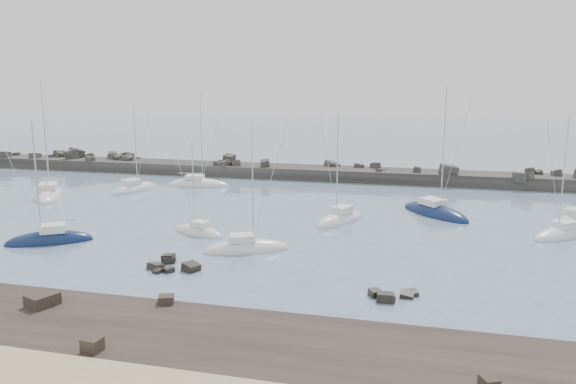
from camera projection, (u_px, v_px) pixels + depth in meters
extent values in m
plane|color=slate|center=(254.00, 243.00, 54.39)|extent=(400.00, 400.00, 0.00)
cube|color=black|center=(142.00, 345.00, 33.46)|extent=(140.00, 12.00, 0.70)
cube|color=black|center=(166.00, 299.00, 38.80)|extent=(1.30, 1.25, 0.54)
cube|color=black|center=(489.00, 384.00, 27.79)|extent=(1.08, 1.14, 0.72)
cube|color=black|center=(42.00, 299.00, 38.42)|extent=(2.15, 2.33, 0.81)
cube|color=black|center=(92.00, 345.00, 31.85)|extent=(1.13, 0.99, 0.79)
cube|color=black|center=(169.00, 271.00, 46.16)|extent=(0.95, 0.98, 0.66)
cube|color=black|center=(169.00, 259.00, 48.65)|extent=(1.16, 1.01, 0.96)
cube|color=black|center=(155.00, 269.00, 47.06)|extent=(1.42, 1.44, 1.21)
cube|color=black|center=(191.00, 269.00, 46.52)|extent=(1.73, 1.64, 1.22)
cube|color=black|center=(158.00, 272.00, 46.01)|extent=(0.90, 0.86, 0.57)
cube|color=black|center=(169.00, 262.00, 48.47)|extent=(1.28, 1.24, 0.92)
cube|color=black|center=(412.00, 295.00, 41.27)|extent=(1.10, 1.20, 0.92)
cube|color=black|center=(385.00, 300.00, 40.12)|extent=(1.27, 1.26, 1.17)
cube|color=black|center=(375.00, 295.00, 41.01)|extent=(1.16, 1.16, 0.89)
cube|color=black|center=(406.00, 297.00, 40.83)|extent=(1.09, 0.92, 0.88)
cube|color=black|center=(387.00, 298.00, 40.10)|extent=(1.28, 1.36, 0.91)
cube|color=#2B2926|center=(280.00, 176.00, 92.29)|extent=(115.00, 6.00, 3.20)
cube|color=#2B2926|center=(125.00, 161.00, 98.67)|extent=(2.28, 2.17, 1.91)
cube|color=#2B2926|center=(539.00, 173.00, 83.84)|extent=(1.20, 1.21, 1.30)
cube|color=#2B2926|center=(61.00, 156.00, 103.23)|extent=(2.68, 2.46, 2.17)
cube|color=#2B2926|center=(382.00, 171.00, 88.00)|extent=(1.27, 1.31, 0.85)
cube|color=#2B2926|center=(223.00, 166.00, 92.04)|extent=(1.70, 1.73, 1.73)
cube|color=#2B2926|center=(557.00, 174.00, 82.48)|extent=(1.60, 1.61, 1.51)
cube|color=#2B2926|center=(59.00, 155.00, 104.74)|extent=(2.86, 2.98, 1.89)
cube|color=#2B2926|center=(50.00, 157.00, 102.43)|extent=(1.68, 1.56, 1.12)
cube|color=#2B2926|center=(17.00, 155.00, 105.40)|extent=(1.63, 1.55, 1.06)
cube|color=#2B2926|center=(449.00, 170.00, 83.74)|extent=(3.02, 2.63, 1.92)
cube|color=#2B2926|center=(265.00, 164.00, 91.06)|extent=(1.77, 1.84, 1.71)
cube|color=#2B2926|center=(91.00, 161.00, 97.78)|extent=(1.64, 1.75, 1.29)
cube|color=#2B2926|center=(336.00, 167.00, 91.46)|extent=(1.35, 1.25, 1.49)
cube|color=#2B2926|center=(530.00, 175.00, 80.45)|extent=(1.50, 1.58, 1.45)
cube|color=#2B2926|center=(71.00, 155.00, 100.65)|extent=(2.70, 2.73, 2.29)
cube|color=#2B2926|center=(89.00, 157.00, 103.18)|extent=(2.47, 2.45, 1.86)
cube|color=#2B2926|center=(225.00, 164.00, 93.89)|extent=(1.94, 2.06, 2.01)
cube|color=#2B2926|center=(519.00, 177.00, 81.00)|extent=(1.94, 1.79, 1.61)
cube|color=#2B2926|center=(218.00, 164.00, 93.09)|extent=(2.10, 2.20, 1.37)
cube|color=#2B2926|center=(33.00, 156.00, 103.58)|extent=(1.62, 1.67, 0.88)
cube|color=#2B2926|center=(375.00, 166.00, 89.99)|extent=(1.89, 2.04, 1.54)
cube|color=#2B2926|center=(332.00, 166.00, 91.99)|extent=(2.93, 2.66, 2.10)
cube|color=#2B2926|center=(127.00, 157.00, 101.09)|extent=(2.36, 2.62, 2.00)
cube|color=#2B2926|center=(88.00, 159.00, 98.55)|extent=(1.44, 1.27, 1.28)
cube|color=#2B2926|center=(229.00, 165.00, 92.83)|extent=(1.16, 1.32, 1.07)
cube|color=#2B2926|center=(417.00, 171.00, 85.74)|extent=(1.37, 1.02, 1.37)
cube|color=#2B2926|center=(76.00, 154.00, 101.90)|extent=(2.73, 2.93, 2.65)
cube|color=#2B2926|center=(359.00, 168.00, 90.53)|extent=(1.76, 1.75, 1.67)
cube|color=#2B2926|center=(108.00, 162.00, 98.88)|extent=(1.11, 1.20, 0.90)
cube|color=#2B2926|center=(113.00, 158.00, 100.37)|extent=(1.74, 1.88, 1.80)
cube|color=#2B2926|center=(113.00, 156.00, 102.05)|extent=(2.30, 2.31, 1.80)
cube|color=#2B2926|center=(140.00, 160.00, 100.88)|extent=(1.74, 1.65, 1.29)
cube|color=#2B2926|center=(213.00, 167.00, 92.81)|extent=(1.40, 1.20, 0.94)
cube|color=#2B2926|center=(119.00, 158.00, 99.19)|extent=(1.71, 1.88, 1.45)
cube|color=#2B2926|center=(5.00, 155.00, 102.71)|extent=(2.05, 1.91, 1.40)
cube|color=#2B2926|center=(379.00, 171.00, 86.64)|extent=(1.16, 1.28, 0.98)
cube|color=#2B2926|center=(128.00, 160.00, 98.85)|extent=(2.41, 2.70, 2.01)
cube|color=#2B2926|center=(35.00, 156.00, 101.90)|extent=(1.85, 2.26, 1.44)
cube|color=#2B2926|center=(530.00, 172.00, 84.86)|extent=(1.78, 1.90, 1.57)
cube|color=#2B2926|center=(229.00, 160.00, 95.72)|extent=(2.00, 2.10, 2.06)
cube|color=#2B2926|center=(121.00, 158.00, 100.67)|extent=(1.78, 1.91, 1.60)
cube|color=#2B2926|center=(236.00, 164.00, 92.49)|extent=(1.83, 1.79, 1.57)
ellipsoid|color=silver|center=(49.00, 197.00, 76.24)|extent=(8.30, 10.88, 2.61)
cube|color=white|center=(48.00, 186.00, 75.45)|extent=(3.38, 3.67, 0.80)
cylinder|color=silver|center=(45.00, 135.00, 75.43)|extent=(0.14, 0.14, 14.43)
cylinder|color=silver|center=(47.00, 182.00, 74.60)|extent=(2.28, 3.73, 0.11)
ellipsoid|color=#101F45|center=(49.00, 242.00, 54.62)|extent=(8.24, 6.38, 2.28)
cube|color=white|center=(53.00, 228.00, 54.48)|extent=(2.79, 2.58, 0.79)
cylinder|color=silver|center=(36.00, 177.00, 53.18)|extent=(0.13, 0.13, 10.96)
cylinder|color=silver|center=(58.00, 221.00, 54.50)|extent=(2.83, 1.79, 0.11)
ellipsoid|color=silver|center=(134.00, 190.00, 80.73)|extent=(4.80, 8.79, 2.14)
cube|color=white|center=(132.00, 182.00, 80.13)|extent=(2.27, 2.72, 0.68)
cylinder|color=silver|center=(135.00, 144.00, 80.02)|extent=(0.12, 0.12, 11.34)
cylinder|color=silver|center=(129.00, 178.00, 79.51)|extent=(1.01, 3.26, 0.10)
ellipsoid|color=silver|center=(198.00, 186.00, 84.21)|extent=(9.75, 4.35, 2.22)
cube|color=white|center=(195.00, 177.00, 84.00)|extent=(2.90, 2.28, 0.66)
cylinder|color=silver|center=(201.00, 137.00, 82.72)|extent=(0.11, 0.11, 12.71)
cylinder|color=silver|center=(190.00, 173.00, 83.94)|extent=(3.73, 0.68, 0.09)
ellipsoid|color=silver|center=(199.00, 233.00, 57.75)|extent=(6.70, 4.04, 1.76)
cube|color=white|center=(201.00, 224.00, 57.37)|extent=(2.13, 1.82, 0.60)
cylinder|color=silver|center=(193.00, 185.00, 57.04)|extent=(0.10, 0.10, 8.65)
cylinder|color=silver|center=(204.00, 219.00, 57.01)|extent=(2.44, 0.95, 0.09)
ellipsoid|color=silver|center=(340.00, 221.00, 62.68)|extent=(5.81, 8.40, 2.22)
cube|color=white|center=(342.00, 209.00, 62.73)|extent=(2.46, 2.76, 0.75)
cylinder|color=silver|center=(337.00, 165.00, 60.95)|extent=(0.13, 0.13, 10.95)
cylinder|color=silver|center=(345.00, 202.00, 63.02)|extent=(1.52, 2.97, 0.11)
ellipsoid|color=silver|center=(247.00, 250.00, 52.00)|extent=(8.27, 5.74, 2.05)
cube|color=white|center=(242.00, 238.00, 51.69)|extent=(2.72, 2.43, 0.66)
cylinder|color=silver|center=(253.00, 184.00, 50.92)|extent=(0.11, 0.11, 10.79)
cylinder|color=silver|center=(236.00, 232.00, 51.46)|extent=(2.91, 1.49, 0.09)
ellipsoid|color=#101F45|center=(435.00, 214.00, 66.11)|extent=(9.33, 9.70, 2.47)
cube|color=white|center=(433.00, 202.00, 66.27)|extent=(3.48, 3.52, 0.74)
cylinder|color=silver|center=(444.00, 147.00, 63.85)|extent=(0.13, 0.13, 13.88)
cylinder|color=silver|center=(429.00, 195.00, 66.76)|extent=(2.88, 3.09, 0.11)
ellipsoid|color=silver|center=(562.00, 236.00, 56.91)|extent=(7.80, 7.63, 2.04)
cube|color=white|center=(566.00, 224.00, 56.88)|extent=(2.85, 2.83, 0.63)
cylinder|color=silver|center=(564.00, 173.00, 55.33)|extent=(0.11, 0.11, 11.25)
cylinder|color=silver|center=(570.00, 218.00, 57.05)|extent=(2.47, 2.37, 0.09)
ellipsoid|color=silver|center=(573.00, 221.00, 63.05)|extent=(5.67, 7.20, 1.93)
cube|color=white|center=(573.00, 211.00, 62.58)|extent=(2.28, 2.45, 0.65)
cylinder|color=silver|center=(572.00, 207.00, 62.13)|extent=(1.60, 2.46, 0.09)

